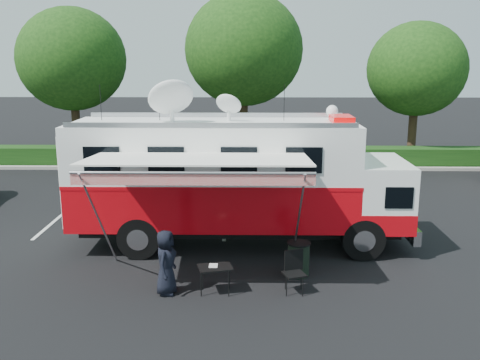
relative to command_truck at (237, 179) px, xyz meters
name	(u,v)px	position (x,y,z in m)	size (l,w,h in m)	color
ground_plane	(240,244)	(0.09, 0.00, -2.05)	(120.00, 120.00, 0.00)	black
back_border	(266,68)	(1.23, 12.90, 2.95)	(60.00, 6.14, 8.87)	#9E998E
stall_lines	(227,215)	(-0.41, 3.00, -2.05)	(24.12, 5.50, 0.01)	silver
command_truck	(237,179)	(0.00, 0.00, 0.00)	(9.98, 2.75, 4.80)	black
awning	(197,163)	(-0.89, -2.85, 1.04)	(5.45, 2.80, 3.29)	white
person	(167,293)	(-1.62, -3.49, -2.05)	(0.78, 0.51, 1.60)	black
folding_table	(215,268)	(-0.45, -3.44, -1.42)	(0.91, 0.74, 0.68)	black
folding_chair	(294,267)	(1.46, -3.30, -1.45)	(0.62, 0.65, 1.02)	black
trash_bin	(298,259)	(1.66, -2.36, -1.59)	(0.61, 0.61, 0.91)	black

